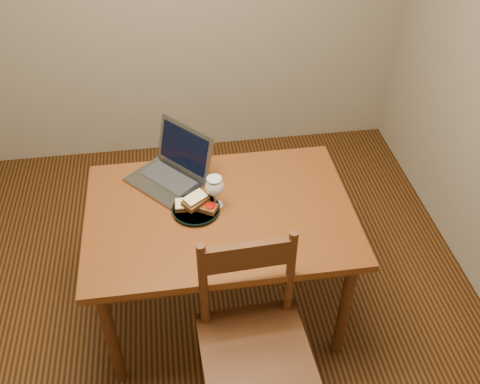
{
  "coord_description": "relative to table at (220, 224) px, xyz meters",
  "views": [
    {
      "loc": [
        -0.07,
        -1.9,
        2.52
      ],
      "look_at": [
        0.22,
        0.06,
        0.8
      ],
      "focal_mm": 40.0,
      "sensor_mm": 36.0,
      "label": 1
    }
  ],
  "objects": [
    {
      "name": "milk_glass",
      "position": [
        -0.02,
        0.04,
        0.17
      ],
      "size": [
        0.09,
        0.09,
        0.18
      ],
      "primitive_type": null,
      "color": "white",
      "rests_on": "table"
    },
    {
      "name": "laptop",
      "position": [
        -0.2,
        0.3,
        0.15
      ],
      "size": [
        0.48,
        0.48,
        0.26
      ],
      "rotation": [
        0.0,
        0.0,
        -0.84
      ],
      "color": "slate",
      "rests_on": "table"
    },
    {
      "name": "chair",
      "position": [
        0.07,
        -0.59,
        -0.11
      ],
      "size": [
        0.49,
        0.47,
        0.5
      ],
      "rotation": [
        0.0,
        0.0,
        0.05
      ],
      "color": "#3F1D0D",
      "rests_on": "floor"
    },
    {
      "name": "table",
      "position": [
        0.0,
        0.0,
        0.0
      ],
      "size": [
        1.3,
        0.9,
        0.74
      ],
      "color": "#4E290D",
      "rests_on": "floor"
    },
    {
      "name": "sandwich_top",
      "position": [
        -0.11,
        0.02,
        0.15
      ],
      "size": [
        0.14,
        0.14,
        0.04
      ],
      "primitive_type": null,
      "rotation": [
        0.0,
        0.0,
        0.7
      ],
      "color": "#381E0C",
      "rests_on": "plate"
    },
    {
      "name": "sandwich_cheese",
      "position": [
        -0.15,
        0.03,
        0.12
      ],
      "size": [
        0.13,
        0.08,
        0.04
      ],
      "primitive_type": null,
      "rotation": [
        0.0,
        0.0,
        -0.07
      ],
      "color": "#381E0C",
      "rests_on": "plate"
    },
    {
      "name": "plate",
      "position": [
        -0.11,
        0.02,
        0.1
      ],
      "size": [
        0.23,
        0.23,
        0.02
      ],
      "primitive_type": "cylinder",
      "color": "black",
      "rests_on": "table"
    },
    {
      "name": "floor",
      "position": [
        -0.11,
        0.0,
        -0.66
      ],
      "size": [
        3.2,
        3.2,
        0.02
      ],
      "primitive_type": "cube",
      "color": "black",
      "rests_on": "ground"
    },
    {
      "name": "sandwich_tomato",
      "position": [
        -0.07,
        0.0,
        0.12
      ],
      "size": [
        0.14,
        0.12,
        0.04
      ],
      "primitive_type": null,
      "rotation": [
        0.0,
        0.0,
        -0.53
      ],
      "color": "#381E0C",
      "rests_on": "plate"
    }
  ]
}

